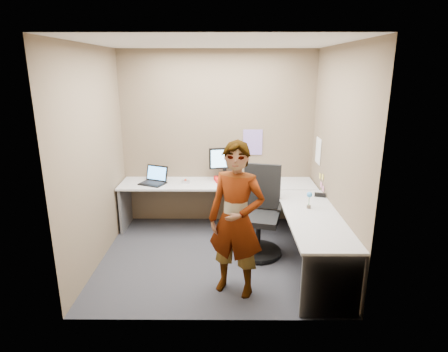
{
  "coord_description": "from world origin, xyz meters",
  "views": [
    {
      "loc": [
        0.14,
        -4.49,
        2.43
      ],
      "look_at": [
        0.11,
        0.25,
        1.05
      ],
      "focal_mm": 30.0,
      "sensor_mm": 36.0,
      "label": 1
    }
  ],
  "objects_px": {
    "person": "(236,220)",
    "monitor": "(225,160)",
    "desk": "(248,205)",
    "office_chair": "(259,219)"
  },
  "relations": [
    {
      "from": "person",
      "to": "office_chair",
      "type": "bearing_deg",
      "value": 91.56
    },
    {
      "from": "desk",
      "to": "office_chair",
      "type": "height_order",
      "value": "office_chair"
    },
    {
      "from": "desk",
      "to": "office_chair",
      "type": "xyz_separation_m",
      "value": [
        0.14,
        -0.24,
        -0.11
      ]
    },
    {
      "from": "office_chair",
      "to": "person",
      "type": "height_order",
      "value": "person"
    },
    {
      "from": "office_chair",
      "to": "desk",
      "type": "bearing_deg",
      "value": 134.39
    },
    {
      "from": "desk",
      "to": "person",
      "type": "distance_m",
      "value": 1.21
    },
    {
      "from": "monitor",
      "to": "office_chair",
      "type": "height_order",
      "value": "monitor"
    },
    {
      "from": "desk",
      "to": "office_chair",
      "type": "distance_m",
      "value": 0.3
    },
    {
      "from": "monitor",
      "to": "person",
      "type": "xyz_separation_m",
      "value": [
        0.13,
        -1.88,
        -0.2
      ]
    },
    {
      "from": "person",
      "to": "monitor",
      "type": "bearing_deg",
      "value": 115.61
    }
  ]
}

